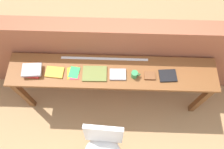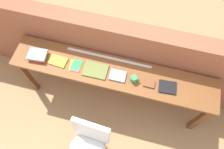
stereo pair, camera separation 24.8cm
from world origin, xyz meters
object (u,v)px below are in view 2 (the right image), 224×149
Objects in this scene: magazine_cycling at (58,61)px; chair_white_moulded at (89,143)px; book_stack_leftmost at (37,55)px; book_repair_rightmost at (168,87)px; leather_journal_brown at (149,83)px; mug at (134,79)px; pamphlet_pile_colourful at (76,65)px; book_open_centre at (96,70)px.

chair_white_moulded is at bearing -48.17° from magazine_cycling.
book_repair_rightmost is (1.59, -0.00, -0.03)m from book_stack_leftmost.
book_stack_leftmost reaches higher than magazine_cycling.
mug is at bearing -177.86° from leather_journal_brown.
magazine_cycling is 0.94m from mug.
magazine_cycling is 0.22m from pamphlet_pile_colourful.
chair_white_moulded is at bearing -114.19° from mug.
magazine_cycling is at bearing 175.49° from book_repair_rightmost.
book_repair_rightmost is (0.21, 0.01, -0.00)m from leather_journal_brown.
leather_journal_brown reaches higher than magazine_cycling.
leather_journal_brown is at bearing 55.77° from chair_white_moulded.
book_stack_leftmost is 2.14× the size of mug.
chair_white_moulded is 3.79× the size of book_stack_leftmost.
book_open_centre reaches higher than pamphlet_pile_colourful.
book_stack_leftmost is 1.18× the size of book_repair_rightmost.
pamphlet_pile_colourful is (-0.37, 0.78, 0.36)m from chair_white_moulded.
mug reaches higher than book_repair_rightmost.
book_stack_leftmost reaches higher than chair_white_moulded.
book_repair_rightmost reaches higher than book_open_centre.
mug is at bearing 177.67° from book_repair_rightmost.
book_stack_leftmost is 0.73m from book_open_centre.
book_open_centre is at bearing 179.58° from leather_journal_brown.
mug reaches higher than chair_white_moulded.
book_stack_leftmost is (-0.86, 0.78, 0.39)m from chair_white_moulded.
book_stack_leftmost is at bearing 179.30° from mug.
book_repair_rightmost is at bearing 1.94° from mug.
book_stack_leftmost is 1.20m from mug.
magazine_cycling is 1.62× the size of leather_journal_brown.
pamphlet_pile_colourful is at bearing 178.37° from book_open_centre.
book_open_centre is 0.65m from leather_journal_brown.
magazine_cycling is at bearing 178.27° from book_open_centre.
mug is (0.34, 0.77, 0.40)m from chair_white_moulded.
book_stack_leftmost is 1.12× the size of magazine_cycling.
chair_white_moulded is 1.00m from leather_journal_brown.
book_stack_leftmost is at bearing -179.84° from pamphlet_pile_colourful.
leather_journal_brown is at bearing -0.64° from pamphlet_pile_colourful.
book_repair_rightmost reaches higher than chair_white_moulded.
pamphlet_pile_colourful is at bearing 0.16° from book_stack_leftmost.
leather_journal_brown is at bearing -0.36° from book_stack_leftmost.
chair_white_moulded is 8.10× the size of mug.
chair_white_moulded is at bearing -137.65° from book_repair_rightmost.
leather_journal_brown reaches higher than chair_white_moulded.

